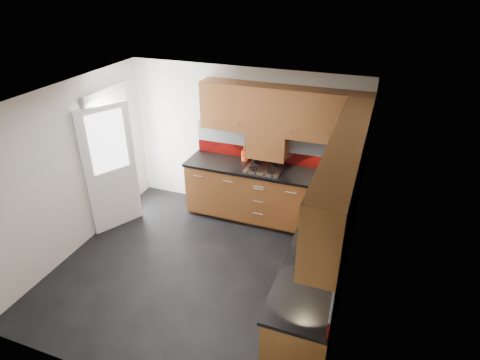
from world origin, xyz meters
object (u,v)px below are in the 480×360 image
at_px(utensil_pot, 245,154).
at_px(gas_hob, 264,168).
at_px(food_processor, 341,185).
at_px(toaster, 352,173).

bearing_deg(utensil_pot, gas_hob, -29.27).
bearing_deg(food_processor, utensil_pot, 159.14).
relative_size(utensil_pot, food_processor, 1.39).
relative_size(utensil_pot, toaster, 1.44).
distance_m(utensil_pot, toaster, 1.69).
distance_m(gas_hob, utensil_pot, 0.45).
bearing_deg(food_processor, toaster, 79.33).
bearing_deg(utensil_pot, food_processor, -20.86).
distance_m(gas_hob, food_processor, 1.27).
xyz_separation_m(gas_hob, food_processor, (1.20, -0.39, 0.14)).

